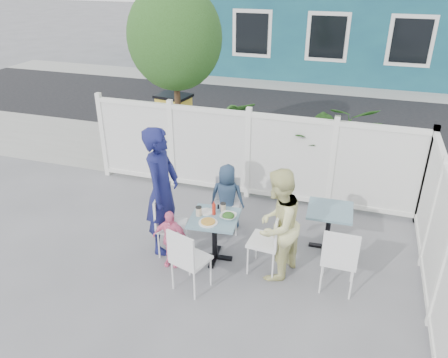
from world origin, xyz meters
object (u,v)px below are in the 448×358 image
(chair_near, at_px, (187,257))
(boy, at_px, (227,198))
(chair_back, at_px, (227,200))
(spare_table, at_px, (329,218))
(chair_left, at_px, (166,220))
(man, at_px, (162,191))
(woman, at_px, (277,225))
(main_table, at_px, (214,227))
(utility_cabinet, at_px, (175,124))
(chair_right, at_px, (271,237))
(toddler, at_px, (170,238))

(chair_near, relative_size, boy, 0.85)
(chair_back, distance_m, chair_near, 1.61)
(spare_table, height_order, chair_back, chair_back)
(chair_left, xyz_separation_m, man, (-0.09, 0.10, 0.42))
(man, bearing_deg, chair_near, -143.51)
(chair_near, distance_m, woman, 1.24)
(main_table, bearing_deg, chair_back, 95.36)
(boy, bearing_deg, chair_near, 82.43)
(main_table, relative_size, woman, 0.46)
(utility_cabinet, height_order, chair_right, utility_cabinet)
(chair_near, distance_m, toddler, 0.64)
(utility_cabinet, relative_size, toddler, 1.43)
(man, bearing_deg, toddler, -148.49)
(chair_back, bearing_deg, chair_left, 43.85)
(main_table, relative_size, chair_back, 0.83)
(utility_cabinet, relative_size, spare_table, 1.83)
(chair_near, height_order, man, man)
(main_table, height_order, chair_near, chair_near)
(man, height_order, woman, man)
(spare_table, xyz_separation_m, toddler, (-2.05, -1.06, -0.09))
(chair_left, height_order, man, man)
(chair_right, height_order, man, man)
(chair_back, bearing_deg, woman, 125.84)
(man, relative_size, boy, 1.73)
(main_table, bearing_deg, chair_left, -175.84)
(chair_near, bearing_deg, chair_right, 55.57)
(utility_cabinet, height_order, boy, utility_cabinet)
(toddler, bearing_deg, chair_near, -53.11)
(utility_cabinet, bearing_deg, man, -59.45)
(utility_cabinet, bearing_deg, chair_left, -58.80)
(utility_cabinet, bearing_deg, woman, -40.58)
(toddler, bearing_deg, utility_cabinet, 105.52)
(chair_right, height_order, toddler, chair_right)
(spare_table, distance_m, boy, 1.59)
(boy, bearing_deg, utility_cabinet, -59.33)
(utility_cabinet, xyz_separation_m, toddler, (1.62, -3.87, -0.18))
(spare_table, relative_size, toddler, 0.78)
(chair_near, distance_m, man, 1.15)
(utility_cabinet, xyz_separation_m, chair_right, (2.98, -3.60, -0.05))
(woman, distance_m, boy, 1.35)
(chair_right, distance_m, chair_near, 1.17)
(chair_left, xyz_separation_m, boy, (0.63, 0.88, 0.02))
(utility_cabinet, xyz_separation_m, boy, (2.08, -2.73, -0.07))
(main_table, height_order, chair_left, chair_left)
(chair_left, bearing_deg, spare_table, 97.98)
(woman, bearing_deg, utility_cabinet, -123.10)
(spare_table, distance_m, chair_near, 2.21)
(chair_left, distance_m, chair_right, 1.53)
(spare_table, xyz_separation_m, chair_left, (-2.22, -0.80, 0.01))
(chair_near, relative_size, toddler, 1.08)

